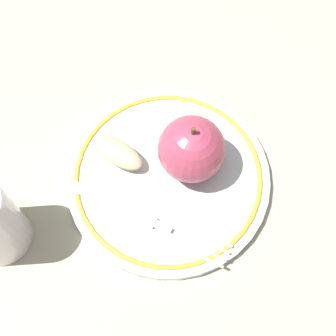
% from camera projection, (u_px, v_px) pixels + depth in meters
% --- Properties ---
extents(ground_plane, '(2.00, 2.00, 0.00)m').
position_uv_depth(ground_plane, '(179.00, 183.00, 0.54)').
color(ground_plane, '#B3AA90').
extents(plate, '(0.23, 0.23, 0.01)m').
position_uv_depth(plate, '(168.00, 178.00, 0.53)').
color(plate, silver).
rests_on(plate, ground_plane).
extents(apple_red_whole, '(0.07, 0.07, 0.08)m').
position_uv_depth(apple_red_whole, '(191.00, 149.00, 0.50)').
color(apple_red_whole, '#B53F5B').
rests_on(apple_red_whole, plate).
extents(apple_slice_front, '(0.07, 0.05, 0.02)m').
position_uv_depth(apple_slice_front, '(117.00, 152.00, 0.52)').
color(apple_slice_front, beige).
rests_on(apple_slice_front, plate).
extents(fork, '(0.19, 0.05, 0.00)m').
position_uv_depth(fork, '(143.00, 218.00, 0.50)').
color(fork, silver).
rests_on(fork, plate).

